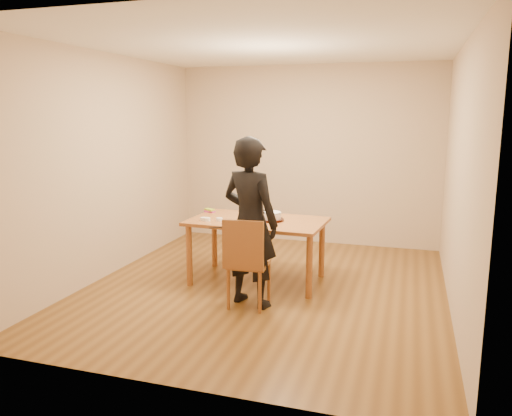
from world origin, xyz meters
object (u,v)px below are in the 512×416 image
(cake, at_px, (272,216))
(person, at_px, (250,222))
(dining_table, at_px, (257,221))
(cake_plate, at_px, (272,220))
(dining_chair, at_px, (249,264))

(cake, xyz_separation_m, person, (-0.02, -0.74, 0.07))
(dining_table, height_order, person, person)
(person, bearing_deg, dining_table, -60.42)
(cake, bearing_deg, cake_plate, 0.00)
(dining_table, distance_m, cake, 0.19)
(dining_table, distance_m, person, 0.76)
(person, bearing_deg, cake_plate, -73.91)
(cake_plate, xyz_separation_m, cake, (0.00, 0.00, 0.05))
(dining_chair, xyz_separation_m, cake_plate, (0.02, 0.78, 0.31))
(dining_table, relative_size, dining_chair, 4.01)
(dining_table, distance_m, cake_plate, 0.18)
(dining_chair, bearing_deg, person, 85.95)
(cake_plate, xyz_separation_m, person, (-0.02, -0.74, 0.12))
(dining_table, height_order, cake_plate, cake_plate)
(cake, height_order, person, person)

